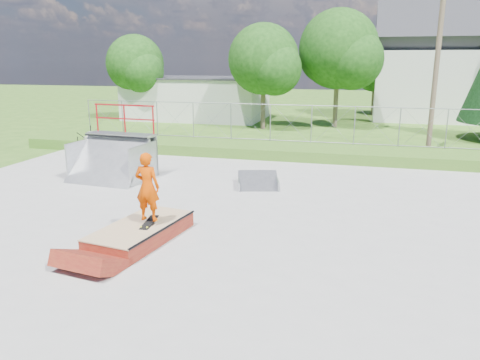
% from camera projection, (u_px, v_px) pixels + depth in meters
% --- Properties ---
extents(ground, '(120.00, 120.00, 0.00)m').
position_uv_depth(ground, '(196.00, 218.00, 13.33)').
color(ground, '#35601B').
rests_on(ground, ground).
extents(concrete_pad, '(20.00, 16.00, 0.04)m').
position_uv_depth(concrete_pad, '(196.00, 218.00, 13.33)').
color(concrete_pad, '#9C9C99').
rests_on(concrete_pad, ground).
extents(grass_berm, '(24.00, 3.00, 0.50)m').
position_uv_depth(grass_berm, '(266.00, 150.00, 22.15)').
color(grass_berm, '#35601B').
rests_on(grass_berm, ground).
extents(grind_box, '(1.81, 3.07, 0.43)m').
position_uv_depth(grind_box, '(141.00, 233.00, 11.63)').
color(grind_box, maroon).
rests_on(grind_box, concrete_pad).
extents(quarter_pipe, '(2.88, 2.50, 2.72)m').
position_uv_depth(quarter_pipe, '(109.00, 144.00, 17.24)').
color(quarter_pipe, gray).
rests_on(quarter_pipe, concrete_pad).
extents(flat_bank_ramp, '(1.76, 1.82, 0.43)m').
position_uv_depth(flat_bank_ramp, '(258.00, 182.00, 16.49)').
color(flat_bank_ramp, gray).
rests_on(flat_bank_ramp, concrete_pad).
extents(skateboard, '(0.27, 0.81, 0.13)m').
position_uv_depth(skateboard, '(149.00, 223.00, 11.57)').
color(skateboard, black).
rests_on(skateboard, grind_box).
extents(skater, '(0.62, 0.41, 1.70)m').
position_uv_depth(skater, '(147.00, 190.00, 11.35)').
color(skater, '#D24000').
rests_on(skater, grind_box).
extents(concrete_stairs, '(1.50, 1.60, 0.80)m').
position_uv_depth(concrete_stairs, '(97.00, 141.00, 23.50)').
color(concrete_stairs, '#9C9C99').
rests_on(concrete_stairs, ground).
extents(chain_link_fence, '(20.00, 0.06, 1.80)m').
position_uv_depth(chain_link_fence, '(270.00, 123.00, 22.80)').
color(chain_link_fence, gray).
rests_on(chain_link_fence, grass_berm).
extents(utility_building_flat, '(10.00, 6.00, 3.00)m').
position_uv_depth(utility_building_flat, '(197.00, 99.00, 35.54)').
color(utility_building_flat, silver).
rests_on(utility_building_flat, ground).
extents(gable_house, '(8.40, 6.08, 8.94)m').
position_uv_depth(gable_house, '(432.00, 67.00, 34.42)').
color(gable_house, silver).
rests_on(gable_house, ground).
extents(utility_pole, '(0.24, 0.24, 8.00)m').
position_uv_depth(utility_pole, '(436.00, 68.00, 21.67)').
color(utility_pole, brown).
rests_on(utility_pole, ground).
extents(tree_left_near, '(4.76, 4.48, 6.65)m').
position_uv_depth(tree_left_near, '(267.00, 62.00, 29.39)').
color(tree_left_near, brown).
rests_on(tree_left_near, ground).
extents(tree_center, '(5.44, 5.12, 7.60)m').
position_uv_depth(tree_center, '(343.00, 52.00, 29.94)').
color(tree_center, brown).
rests_on(tree_center, ground).
extents(tree_left_far, '(4.42, 4.16, 6.18)m').
position_uv_depth(tree_left_far, '(137.00, 66.00, 33.86)').
color(tree_left_far, brown).
rests_on(tree_left_far, ground).
extents(tree_back_mid, '(4.08, 3.84, 5.70)m').
position_uv_depth(tree_back_mid, '(378.00, 69.00, 37.16)').
color(tree_back_mid, brown).
rests_on(tree_back_mid, ground).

